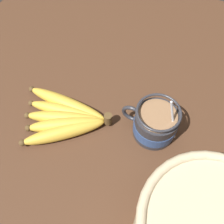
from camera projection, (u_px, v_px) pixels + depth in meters
The scene contains 3 objects.
table at pixel (134, 140), 61.55cm from camera, with size 127.85×127.85×3.20cm.
coffee_mug at pixel (155, 124), 57.66cm from camera, with size 13.79×10.16×14.06cm.
banana_bunch at pixel (66, 118), 61.18cm from camera, with size 24.24×17.01×4.14cm.
Camera 1 is at (-6.41, 26.91, 57.31)cm, focal length 40.00 mm.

